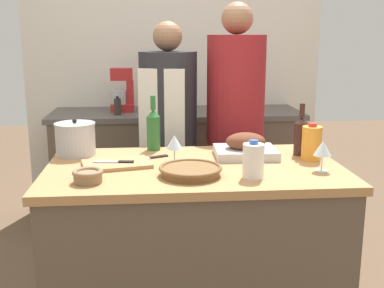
{
  "coord_description": "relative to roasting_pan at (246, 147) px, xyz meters",
  "views": [
    {
      "loc": [
        -0.21,
        -2.25,
        1.54
      ],
      "look_at": [
        0.0,
        0.12,
        0.99
      ],
      "focal_mm": 45.0,
      "sensor_mm": 36.0,
      "label": 1
    }
  ],
  "objects": [
    {
      "name": "wine_bottle_green",
      "position": [
        0.3,
        0.01,
        0.06
      ],
      "size": [
        0.07,
        0.07,
        0.27
      ],
      "color": "#381E19",
      "rests_on": "kitchen_island"
    },
    {
      "name": "stand_mixer",
      "position": [
        -0.71,
        1.4,
        0.12
      ],
      "size": [
        0.18,
        0.14,
        0.34
      ],
      "color": "#B22323",
      "rests_on": "back_counter"
    },
    {
      "name": "milk_jug",
      "position": [
        -0.04,
        -0.38,
        0.03
      ],
      "size": [
        0.1,
        0.1,
        0.17
      ],
      "color": "white",
      "rests_on": "kitchen_island"
    },
    {
      "name": "condiment_bottle_extra",
      "position": [
        -0.74,
        1.23,
        0.04
      ],
      "size": [
        0.05,
        0.05,
        0.14
      ],
      "color": "#332D28",
      "rests_on": "back_counter"
    },
    {
      "name": "kitchen_island",
      "position": [
        -0.28,
        -0.15,
        -0.5
      ],
      "size": [
        1.44,
        0.82,
        0.91
      ],
      "color": "brown",
      "rests_on": "ground_plane"
    },
    {
      "name": "condiment_bottle_tall",
      "position": [
        -0.3,
        1.21,
        0.07
      ],
      "size": [
        0.05,
        0.05,
        0.19
      ],
      "color": "#B28E2D",
      "rests_on": "back_counter"
    },
    {
      "name": "person_cook_aproned",
      "position": [
        -0.37,
        0.7,
        -0.07
      ],
      "size": [
        0.38,
        0.41,
        1.61
      ],
      "rotation": [
        0.0,
        0.0,
        -0.28
      ],
      "color": "beige",
      "rests_on": "ground_plane"
    },
    {
      "name": "knife_chef",
      "position": [
        -0.52,
        -0.01,
        -0.05
      ],
      "size": [
        0.26,
        0.14,
        0.01
      ],
      "color": "#B7B7BC",
      "rests_on": "kitchen_island"
    },
    {
      "name": "back_wall",
      "position": [
        -0.28,
        1.71,
        0.32
      ],
      "size": [
        2.47,
        0.1,
        2.55
      ],
      "color": "silver",
      "rests_on": "ground_plane"
    },
    {
      "name": "wine_bottle_dark",
      "position": [
        -0.48,
        0.19,
        0.07
      ],
      "size": [
        0.07,
        0.07,
        0.3
      ],
      "color": "#28662D",
      "rests_on": "kitchen_island"
    },
    {
      "name": "person_cook_guest",
      "position": [
        0.06,
        0.66,
        -0.0
      ],
      "size": [
        0.38,
        0.38,
        1.73
      ],
      "rotation": [
        0.0,
        0.0,
        0.0
      ],
      "color": "beige",
      "rests_on": "ground_plane"
    },
    {
      "name": "cutting_board",
      "position": [
        -0.66,
        -0.12,
        -0.04
      ],
      "size": [
        0.36,
        0.28,
        0.02
      ],
      "color": "#AD7F51",
      "rests_on": "kitchen_island"
    },
    {
      "name": "stock_pot",
      "position": [
        -0.89,
        0.12,
        0.04
      ],
      "size": [
        0.21,
        0.21,
        0.2
      ],
      "color": "#B7B7BC",
      "rests_on": "kitchen_island"
    },
    {
      "name": "mixing_bowl",
      "position": [
        -0.77,
        -0.38,
        -0.02
      ],
      "size": [
        0.13,
        0.13,
        0.06
      ],
      "color": "#846647",
      "rests_on": "kitchen_island"
    },
    {
      "name": "wine_glass_right",
      "position": [
        0.3,
        -0.3,
        0.06
      ],
      "size": [
        0.08,
        0.08,
        0.15
      ],
      "color": "silver",
      "rests_on": "kitchen_island"
    },
    {
      "name": "back_counter",
      "position": [
        -0.28,
        1.36,
        -0.49
      ],
      "size": [
        1.97,
        0.6,
        0.93
      ],
      "color": "brown",
      "rests_on": "ground_plane"
    },
    {
      "name": "wicker_basket",
      "position": [
        -0.32,
        -0.32,
        -0.02
      ],
      "size": [
        0.29,
        0.29,
        0.04
      ],
      "color": "brown",
      "rests_on": "kitchen_island"
    },
    {
      "name": "juice_jug",
      "position": [
        0.32,
        -0.09,
        0.04
      ],
      "size": [
        0.1,
        0.1,
        0.19
      ],
      "color": "orange",
      "rests_on": "kitchen_island"
    },
    {
      "name": "wine_glass_left",
      "position": [
        -0.38,
        -0.09,
        0.05
      ],
      "size": [
        0.08,
        0.08,
        0.14
      ],
      "color": "silver",
      "rests_on": "kitchen_island"
    },
    {
      "name": "knife_paring",
      "position": [
        -0.67,
        -0.12,
        -0.03
      ],
      "size": [
        0.2,
        0.05,
        0.01
      ],
      "color": "#B7B7BC",
      "rests_on": "cutting_board"
    },
    {
      "name": "roasting_pan",
      "position": [
        0.0,
        0.0,
        0.0
      ],
      "size": [
        0.32,
        0.26,
        0.13
      ],
      "color": "#BCBCC1",
      "rests_on": "kitchen_island"
    },
    {
      "name": "condiment_bottle_short",
      "position": [
        -0.32,
        1.37,
        0.07
      ],
      "size": [
        0.06,
        0.06,
        0.19
      ],
      "color": "#234C28",
      "rests_on": "back_counter"
    }
  ]
}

